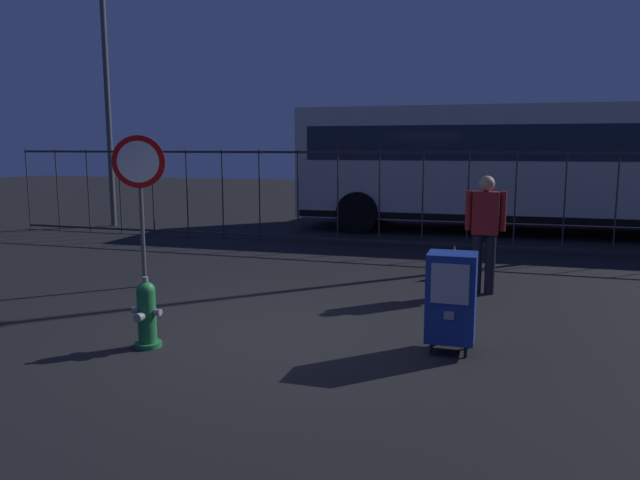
% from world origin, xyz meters
% --- Properties ---
extents(ground_plane, '(60.00, 60.00, 0.00)m').
position_xyz_m(ground_plane, '(0.00, 0.00, 0.00)').
color(ground_plane, black).
extents(fire_hydrant, '(0.33, 0.32, 0.75)m').
position_xyz_m(fire_hydrant, '(-0.98, -0.74, 0.35)').
color(fire_hydrant, '#1E7238').
rests_on(fire_hydrant, ground_plane).
extents(newspaper_box_primary, '(0.48, 0.42, 1.02)m').
position_xyz_m(newspaper_box_primary, '(2.04, 0.04, 0.57)').
color(newspaper_box_primary, black).
rests_on(newspaper_box_primary, ground_plane).
extents(stop_sign, '(0.71, 0.31, 2.23)m').
position_xyz_m(stop_sign, '(-2.59, 1.65, 1.60)').
color(stop_sign, '#4C4F54').
rests_on(stop_sign, ground_plane).
extents(pedestrian, '(0.55, 0.22, 1.67)m').
position_xyz_m(pedestrian, '(2.26, 2.69, 0.95)').
color(pedestrian, black).
rests_on(pedestrian, ground_plane).
extents(traffic_cone, '(0.36, 0.36, 0.53)m').
position_xyz_m(traffic_cone, '(1.78, 3.63, 0.26)').
color(traffic_cone, black).
rests_on(traffic_cone, ground_plane).
extents(fence_barrier, '(18.03, 0.04, 2.00)m').
position_xyz_m(fence_barrier, '(-0.00, 6.38, 1.02)').
color(fence_barrier, '#2D2D33').
rests_on(fence_barrier, ground_plane).
extents(bus_near, '(10.55, 2.95, 3.00)m').
position_xyz_m(bus_near, '(2.78, 9.38, 1.71)').
color(bus_near, beige).
rests_on(bus_near, ground_plane).
extents(bus_far, '(10.66, 3.41, 3.00)m').
position_xyz_m(bus_far, '(5.36, 13.60, 1.71)').
color(bus_far, red).
rests_on(bus_far, ground_plane).
extents(street_light_near_left, '(0.32, 0.32, 6.92)m').
position_xyz_m(street_light_near_left, '(-7.35, 7.52, 4.02)').
color(street_light_near_left, '#4C4F54').
rests_on(street_light_near_left, ground_plane).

